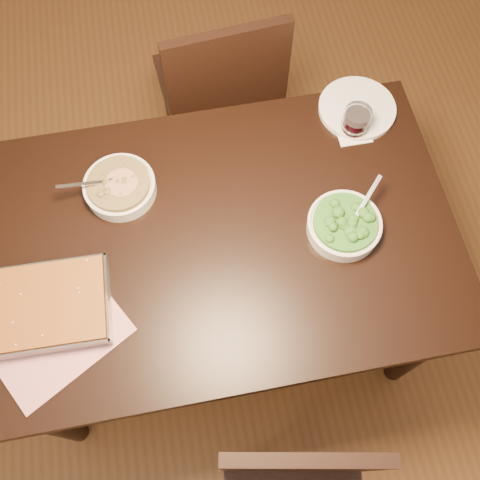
# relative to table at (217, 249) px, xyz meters

# --- Properties ---
(ground) EXTENTS (4.00, 4.00, 0.00)m
(ground) POSITION_rel_table_xyz_m (0.00, 0.00, -0.65)
(ground) COLOR #4C2F15
(ground) RESTS_ON ground
(table) EXTENTS (1.40, 0.90, 0.75)m
(table) POSITION_rel_table_xyz_m (0.00, 0.00, 0.00)
(table) COLOR black
(table) RESTS_ON ground
(magazine_a) EXTENTS (0.42, 0.39, 0.01)m
(magazine_a) POSITION_rel_table_xyz_m (-0.46, -0.21, 0.10)
(magazine_a) COLOR #C53855
(magazine_a) RESTS_ON table
(coaster) EXTENTS (0.10, 0.10, 0.00)m
(coaster) POSITION_rel_table_xyz_m (0.49, 0.28, 0.10)
(coaster) COLOR white
(coaster) RESTS_ON table
(stew_bowl) EXTENTS (0.24, 0.21, 0.08)m
(stew_bowl) POSITION_rel_table_xyz_m (-0.25, 0.20, 0.12)
(stew_bowl) COLOR white
(stew_bowl) RESTS_ON table
(broccoli_bowl) EXTENTS (0.21, 0.21, 0.08)m
(broccoli_bowl) POSITION_rel_table_xyz_m (0.37, -0.05, 0.12)
(broccoli_bowl) COLOR white
(broccoli_bowl) RESTS_ON table
(baking_dish) EXTENTS (0.34, 0.26, 0.06)m
(baking_dish) POSITION_rel_table_xyz_m (-0.48, -0.14, 0.12)
(baking_dish) COLOR silver
(baking_dish) RESTS_ON table
(wine_tumbler) EXTENTS (0.09, 0.09, 0.09)m
(wine_tumbler) POSITION_rel_table_xyz_m (0.49, 0.28, 0.15)
(wine_tumbler) COLOR black
(wine_tumbler) RESTS_ON coaster
(dinner_plate) EXTENTS (0.25, 0.25, 0.02)m
(dinner_plate) POSITION_rel_table_xyz_m (0.52, 0.36, 0.10)
(dinner_plate) COLOR white
(dinner_plate) RESTS_ON table
(chair_far) EXTENTS (0.47, 0.47, 0.92)m
(chair_far) POSITION_rel_table_xyz_m (0.13, 0.71, -0.14)
(chair_far) COLOR black
(chair_far) RESTS_ON ground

